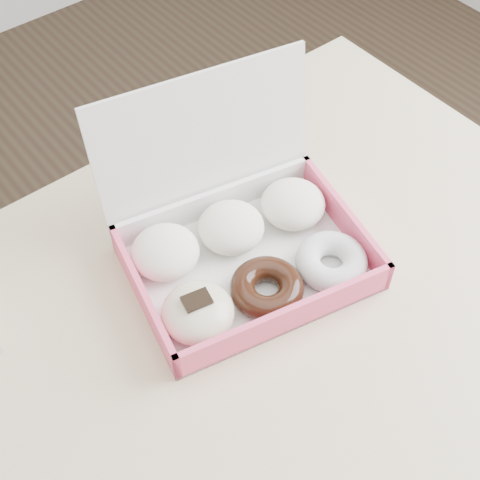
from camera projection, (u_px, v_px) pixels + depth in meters
table at (230, 359)px, 0.97m from camera, size 1.20×0.80×0.75m
donut_box at (240, 244)px, 0.96m from camera, size 0.38×0.35×0.24m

